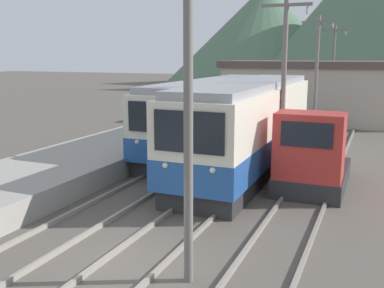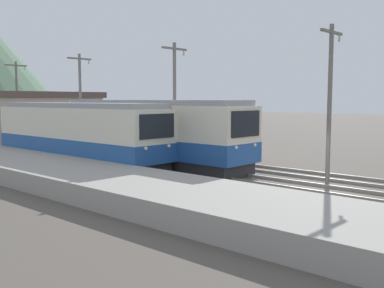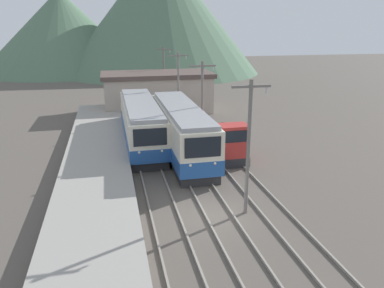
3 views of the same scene
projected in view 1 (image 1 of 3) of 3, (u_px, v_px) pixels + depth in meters
ground_plane at (125, 265)px, 10.70m from camera, size 200.00×200.00×0.00m
track_left at (38, 245)px, 11.67m from camera, size 1.54×60.00×0.14m
track_center at (132, 264)px, 10.61m from camera, size 1.54×60.00×0.14m
commuter_train_left at (214, 118)px, 23.44m from camera, size 2.84×13.60×3.66m
commuter_train_center at (250, 129)px, 19.47m from camera, size 2.84×13.61×3.83m
shunting_locomotive at (314, 156)px, 16.77m from camera, size 2.40×4.70×3.00m
catenary_mast_near at (189, 105)px, 9.20m from camera, size 2.00×0.20×7.18m
catenary_mast_mid at (284, 80)px, 18.02m from camera, size 2.00×0.20×7.18m
catenary_mast_far at (317, 72)px, 26.85m from camera, size 2.00×0.20×7.18m
catenary_mast_distant at (333, 68)px, 35.67m from camera, size 2.00×0.20×7.18m
station_building at (309, 91)px, 33.62m from camera, size 12.60×6.30×4.48m
mountain_backdrop at (348, 13)px, 68.22m from camera, size 58.05×43.46×24.89m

